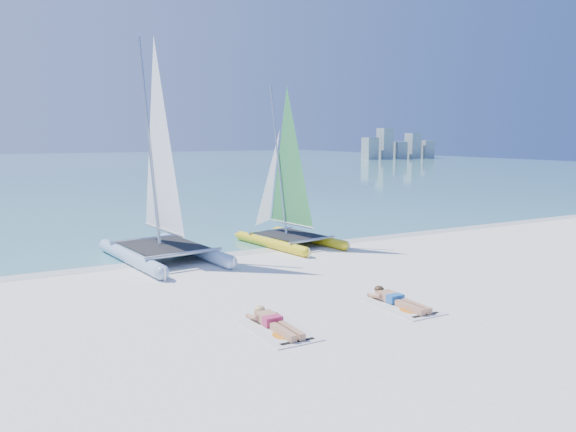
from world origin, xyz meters
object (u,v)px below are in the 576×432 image
Objects in this scene: catamaran_yellow at (283,192)px; sunbather_a at (274,321)px; towel_b at (402,306)px; towel_a at (278,330)px; catamaran_blue at (160,191)px; sunbather_b at (396,299)px.

catamaran_yellow reaches higher than sunbather_a.
catamaran_yellow reaches higher than towel_b.
towel_b is (3.12, 0.02, 0.00)m from towel_a.
towel_b is at bearing -72.85° from catamaran_blue.
catamaran_blue is 7.43m from sunbather_a.
towel_a is 1.07× the size of sunbather_b.
towel_a is 0.22m from sunbather_a.
catamaran_blue is at bearing 114.39° from sunbather_b.
sunbather_b is (-0.00, 0.19, 0.11)m from towel_b.
towel_a is (-4.35, -7.81, -1.79)m from catamaran_yellow.
towel_a is 3.13m from sunbather_b.
sunbather_a is at bearing -128.43° from catamaran_yellow.
catamaran_yellow is 9.12m from towel_a.
catamaran_yellow is at bearing 60.26° from sunbather_a.
towel_b is at bearing -107.68° from catamaran_yellow.
catamaran_yellow is 3.09× the size of towel_b.
sunbather_b is at bearing -72.29° from catamaran_blue.
sunbather_a reaches higher than towel_a.
sunbather_a is 3.13m from towel_b.
sunbather_a is (0.00, 0.19, 0.11)m from towel_a.
catamaran_yellow is at bearing -0.78° from catamaran_blue.
catamaran_blue is at bearing 113.82° from towel_b.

